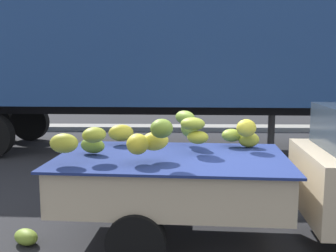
# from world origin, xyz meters

# --- Properties ---
(ground) EXTENTS (220.00, 220.00, 0.00)m
(ground) POSITION_xyz_m (0.00, 0.00, 0.00)
(ground) COLOR #28282B
(curb_strip) EXTENTS (80.00, 0.80, 0.16)m
(curb_strip) POSITION_xyz_m (0.00, 9.09, 0.08)
(curb_strip) COLOR gray
(curb_strip) RESTS_ON ground
(pickup_truck) EXTENTS (5.01, 2.04, 1.70)m
(pickup_truck) POSITION_xyz_m (1.03, 0.06, 0.89)
(pickup_truck) COLOR #CCB793
(pickup_truck) RESTS_ON ground
(semi_trailer) EXTENTS (12.06, 2.90, 3.95)m
(semi_trailer) POSITION_xyz_m (-1.74, 5.81, 2.54)
(semi_trailer) COLOR navy
(semi_trailer) RESTS_ON ground
(fallen_banana_bunch_near_tailgate) EXTENTS (0.43, 0.41, 0.19)m
(fallen_banana_bunch_near_tailgate) POSITION_xyz_m (-2.67, -0.00, 0.09)
(fallen_banana_bunch_near_tailgate) COLOR olive
(fallen_banana_bunch_near_tailgate) RESTS_ON ground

